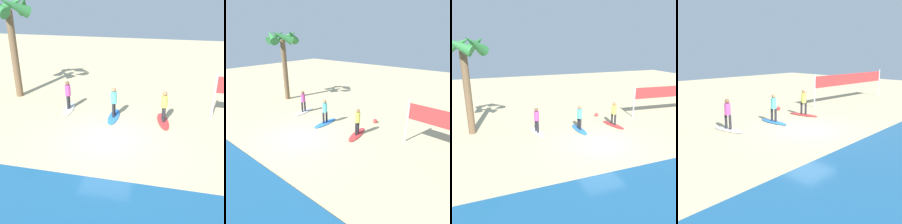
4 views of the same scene
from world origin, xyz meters
TOP-DOWN VIEW (x-y plane):
  - ground_plane at (0.00, 0.00)m, footprint 60.00×60.00m
  - surfboard_red at (-2.44, -2.47)m, footprint 0.96×2.17m
  - surfer_red at (-2.44, -2.47)m, footprint 0.32×0.45m
  - surfboard_blue at (0.24, -2.47)m, footprint 0.62×2.11m
  - surfer_blue at (0.24, -2.47)m, footprint 0.32×0.46m
  - surfboard_white at (3.06, -3.00)m, footprint 0.91×2.16m
  - surfer_white at (3.06, -3.00)m, footprint 0.32×0.46m
  - palm_tree at (7.06, -4.45)m, footprint 2.88×3.03m
  - beach_ball at (-2.35, -4.80)m, footprint 0.29×0.29m

SIDE VIEW (x-z plane):
  - ground_plane at x=0.00m, z-range 0.00..0.00m
  - surfboard_red at x=-2.44m, z-range 0.00..0.09m
  - surfboard_blue at x=0.24m, z-range 0.00..0.09m
  - surfboard_white at x=3.06m, z-range 0.00..0.09m
  - beach_ball at x=-2.35m, z-range 0.00..0.29m
  - surfer_red at x=-2.44m, z-range 0.22..1.86m
  - surfer_blue at x=0.24m, z-range 0.22..1.86m
  - surfer_white at x=3.06m, z-range 0.22..1.86m
  - palm_tree at x=7.06m, z-range 1.91..8.25m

